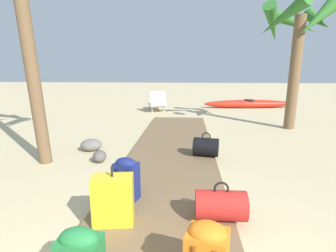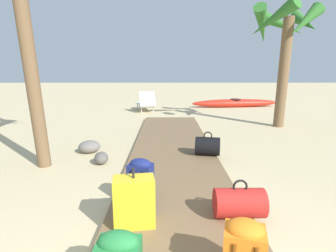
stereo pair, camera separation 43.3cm
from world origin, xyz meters
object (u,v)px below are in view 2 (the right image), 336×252
at_px(duffel_bag_black, 208,146).
at_px(lounge_chair, 146,103).
at_px(suitcase_yellow, 134,202).
at_px(duffel_bag_red, 239,203).
at_px(palm_tree_far_right, 283,36).
at_px(kayak, 235,103).
at_px(backpack_navy, 141,179).
at_px(backpack_orange, 244,249).

xyz_separation_m(duffel_bag_black, lounge_chair, (-1.62, 5.97, 0.07)).
relative_size(suitcase_yellow, duffel_bag_red, 1.17).
height_order(palm_tree_far_right, kayak, palm_tree_far_right).
relative_size(backpack_navy, kayak, 0.14).
xyz_separation_m(suitcase_yellow, duffel_bag_black, (1.12, 2.33, -0.09)).
relative_size(backpack_orange, lounge_chair, 0.31).
height_order(backpack_navy, duffel_bag_black, backpack_navy).
bearing_deg(backpack_orange, palm_tree_far_right, 65.85).
bearing_deg(backpack_orange, suitcase_yellow, 140.93).
bearing_deg(duffel_bag_red, kayak, 75.95).
xyz_separation_m(duffel_bag_red, palm_tree_far_right, (2.48, 5.10, 2.34)).
bearing_deg(suitcase_yellow, duffel_bag_black, 64.30).
relative_size(backpack_navy, palm_tree_far_right, 0.16).
distance_m(backpack_orange, kayak, 10.54).
xyz_separation_m(palm_tree_far_right, lounge_chair, (-4.11, 3.05, -2.26)).
xyz_separation_m(suitcase_yellow, palm_tree_far_right, (3.62, 5.25, 2.24)).
relative_size(backpack_navy, duffel_bag_red, 1.00).
distance_m(suitcase_yellow, duffel_bag_red, 1.15).
bearing_deg(palm_tree_far_right, lounge_chair, 143.44).
distance_m(duffel_bag_black, duffel_bag_red, 2.18).
xyz_separation_m(backpack_orange, palm_tree_far_right, (2.69, 6.00, 2.24)).
bearing_deg(backpack_orange, backpack_navy, 125.19).
bearing_deg(duffel_bag_black, duffel_bag_red, -89.56).
height_order(suitcase_yellow, duffel_bag_black, suitcase_yellow).
bearing_deg(backpack_orange, duffel_bag_red, 76.76).
height_order(duffel_bag_black, palm_tree_far_right, palm_tree_far_right).
relative_size(duffel_bag_red, kayak, 0.14).
xyz_separation_m(duffel_bag_red, kayak, (2.33, 9.32, -0.06)).
distance_m(suitcase_yellow, backpack_orange, 1.19).
distance_m(palm_tree_far_right, lounge_chair, 5.59).
relative_size(duffel_bag_black, kayak, 0.13).
height_order(suitcase_yellow, backpack_orange, suitcase_yellow).
bearing_deg(lounge_chair, backpack_orange, -81.08).
relative_size(duffel_bag_black, palm_tree_far_right, 0.15).
bearing_deg(duffel_bag_red, suitcase_yellow, -172.35).
xyz_separation_m(palm_tree_far_right, kayak, (-0.14, 4.23, -2.41)).
distance_m(duffel_bag_black, lounge_chair, 6.18).
bearing_deg(duffel_bag_red, backpack_navy, 161.08).
relative_size(duffel_bag_black, lounge_chair, 0.32).
distance_m(lounge_chair, kayak, 4.14).
bearing_deg(palm_tree_far_right, duffel_bag_red, -115.93).
height_order(backpack_navy, suitcase_yellow, suitcase_yellow).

